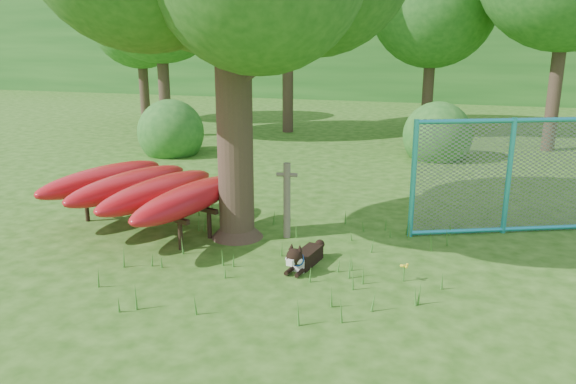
# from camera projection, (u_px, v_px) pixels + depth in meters

# --- Properties ---
(ground) EXTENTS (80.00, 80.00, 0.00)m
(ground) POSITION_uv_depth(u_px,v_px,m) (246.00, 290.00, 7.17)
(ground) COLOR #214D0F
(ground) RESTS_ON ground
(wooden_post) EXTENTS (0.34, 0.12, 1.23)m
(wooden_post) POSITION_uv_depth(u_px,v_px,m) (287.00, 199.00, 8.89)
(wooden_post) COLOR #695D4E
(wooden_post) RESTS_ON ground
(kayak_rack) EXTENTS (3.22, 3.47, 0.93)m
(kayak_rack) POSITION_uv_depth(u_px,v_px,m) (143.00, 188.00, 9.25)
(kayak_rack) COLOR black
(kayak_rack) RESTS_ON ground
(husky_dog) EXTENTS (0.37, 0.98, 0.44)m
(husky_dog) POSITION_uv_depth(u_px,v_px,m) (303.00, 257.00, 7.82)
(husky_dog) COLOR black
(husky_dog) RESTS_ON ground
(fence_section) EXTENTS (3.03, 1.35, 3.17)m
(fence_section) POSITION_uv_depth(u_px,v_px,m) (509.00, 177.00, 9.02)
(fence_section) COLOR #2AADC5
(fence_section) RESTS_ON ground
(wildflower_clump) EXTENTS (0.11, 0.10, 0.25)m
(wildflower_clump) POSITION_uv_depth(u_px,v_px,m) (404.00, 267.00, 7.38)
(wildflower_clump) COLOR #407F29
(wildflower_clump) RESTS_ON ground
(bg_tree_c) EXTENTS (4.00, 4.00, 6.12)m
(bg_tree_c) POSITION_uv_depth(u_px,v_px,m) (434.00, 4.00, 17.67)
(bg_tree_c) COLOR #39291F
(bg_tree_c) RESTS_ON ground
(bg_tree_f) EXTENTS (3.60, 3.60, 5.55)m
(bg_tree_f) POSITION_uv_depth(u_px,v_px,m) (139.00, 19.00, 20.64)
(bg_tree_f) COLOR #39291F
(bg_tree_f) RESTS_ON ground
(shrub_left) EXTENTS (1.80, 1.80, 1.80)m
(shrub_left) POSITION_uv_depth(u_px,v_px,m) (172.00, 154.00, 15.47)
(shrub_left) COLOR #22601F
(shrub_left) RESTS_ON ground
(shrub_mid) EXTENTS (1.80, 1.80, 1.80)m
(shrub_mid) POSITION_uv_depth(u_px,v_px,m) (436.00, 158.00, 14.94)
(shrub_mid) COLOR #22601F
(shrub_mid) RESTS_ON ground
(wooded_hillside) EXTENTS (80.00, 12.00, 6.00)m
(wooded_hillside) POSITION_uv_depth(u_px,v_px,m) (417.00, 39.00, 32.24)
(wooded_hillside) COLOR #22601F
(wooded_hillside) RESTS_ON ground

